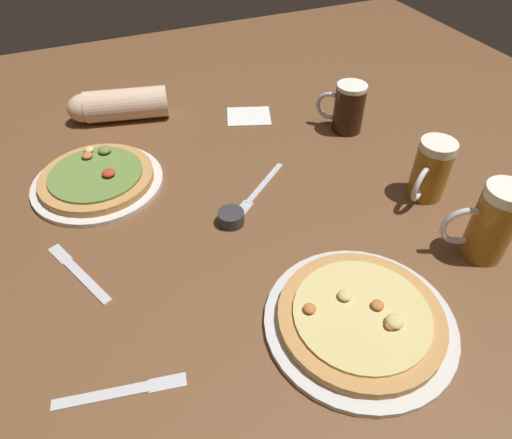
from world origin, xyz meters
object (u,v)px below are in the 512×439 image
at_px(pizza_plate_near, 360,319).
at_px(knife_right, 121,391).
at_px(fork_left, 260,188).
at_px(beer_mug_pale, 347,108).
at_px(napkin_folded, 249,116).
at_px(pizza_plate_far, 97,179).
at_px(beer_mug_dark, 491,223).
at_px(diner_arm, 116,105).
at_px(knife_spare, 78,272).
at_px(beer_mug_amber, 430,171).
at_px(ramekin_sauce, 231,218).

bearing_deg(pizza_plate_near, knife_right, 174.71).
relative_size(pizza_plate_near, fork_left, 1.91).
distance_m(pizza_plate_near, beer_mug_pale, 0.66).
bearing_deg(napkin_folded, pizza_plate_far, -161.41).
xyz_separation_m(beer_mug_dark, diner_arm, (-0.58, 0.83, -0.04)).
height_order(pizza_plate_far, beer_mug_pale, beer_mug_pale).
bearing_deg(knife_spare, pizza_plate_far, 73.38).
height_order(pizza_plate_near, beer_mug_pale, beer_mug_pale).
distance_m(pizza_plate_near, knife_right, 0.41).
height_order(pizza_plate_near, knife_right, pizza_plate_near).
height_order(beer_mug_pale, knife_right, beer_mug_pale).
bearing_deg(beer_mug_dark, fork_left, 131.94).
distance_m(beer_mug_dark, fork_left, 0.50).
distance_m(pizza_plate_near, beer_mug_dark, 0.33).
distance_m(napkin_folded, diner_arm, 0.38).
bearing_deg(beer_mug_amber, diner_arm, 133.26).
bearing_deg(beer_mug_pale, ramekin_sauce, -151.12).
bearing_deg(beer_mug_dark, knife_spare, 160.91).
height_order(pizza_plate_near, pizza_plate_far, same).
bearing_deg(pizza_plate_near, knife_spare, 144.31).
xyz_separation_m(pizza_plate_far, beer_mug_pale, (0.68, -0.01, 0.05)).
relative_size(pizza_plate_far, beer_mug_dark, 1.84).
bearing_deg(fork_left, knife_right, -136.48).
bearing_deg(knife_right, fork_left, 43.52).
bearing_deg(beer_mug_amber, beer_mug_pale, 93.07).
bearing_deg(knife_right, knife_spare, 96.22).
distance_m(beer_mug_amber, napkin_folded, 0.55).
bearing_deg(pizza_plate_near, fork_left, 91.31).
xyz_separation_m(pizza_plate_far, knife_spare, (-0.08, -0.27, -0.01)).
bearing_deg(pizza_plate_far, fork_left, -25.56).
distance_m(pizza_plate_near, pizza_plate_far, 0.69).
bearing_deg(fork_left, beer_mug_pale, 25.23).
xyz_separation_m(napkin_folded, knife_right, (-0.51, -0.71, -0.00)).
distance_m(beer_mug_dark, knife_right, 0.74).
relative_size(pizza_plate_far, beer_mug_pale, 2.29).
distance_m(knife_spare, diner_arm, 0.59).
distance_m(pizza_plate_far, diner_arm, 0.31).
height_order(beer_mug_pale, fork_left, beer_mug_pale).
distance_m(beer_mug_dark, napkin_folded, 0.73).
bearing_deg(fork_left, napkin_folded, 72.19).
height_order(ramekin_sauce, napkin_folded, ramekin_sauce).
relative_size(beer_mug_dark, ramekin_sauce, 2.90).
xyz_separation_m(beer_mug_pale, diner_arm, (-0.58, 0.31, -0.02)).
distance_m(beer_mug_dark, beer_mug_pale, 0.52).
relative_size(fork_left, diner_arm, 0.62).
bearing_deg(beer_mug_pale, pizza_plate_far, 178.78).
relative_size(fork_left, knife_spare, 0.89).
bearing_deg(napkin_folded, fork_left, -107.81).
xyz_separation_m(pizza_plate_far, beer_mug_dark, (0.68, -0.54, 0.07)).
relative_size(beer_mug_pale, knife_spare, 0.68).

